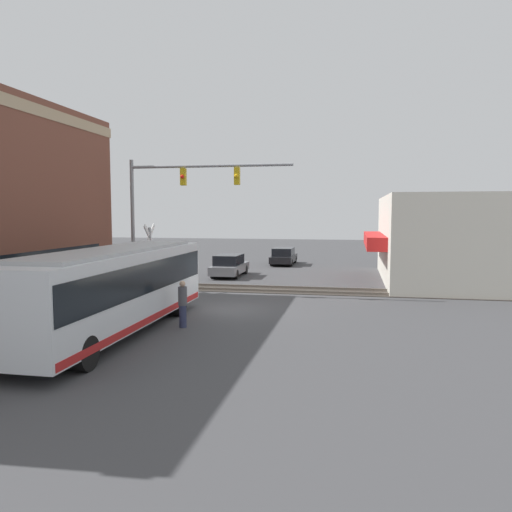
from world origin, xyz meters
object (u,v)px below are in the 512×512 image
(crossing_signal, at_px, (150,251))
(city_bus, at_px, (115,287))
(parked_car_black, at_px, (284,257))
(parked_car_grey, at_px, (229,266))
(pedestrian_near_bus, at_px, (183,304))

(crossing_signal, bearing_deg, city_bus, -164.46)
(city_bus, distance_m, parked_car_black, 25.47)
(crossing_signal, relative_size, parked_car_grey, 0.82)
(city_bus, relative_size, crossing_signal, 3.05)
(parked_car_black, xyz_separation_m, pedestrian_near_bus, (-23.74, 0.60, 0.25))
(crossing_signal, bearing_deg, parked_car_black, -17.48)
(city_bus, distance_m, parked_car_grey, 16.86)
(parked_car_grey, relative_size, parked_car_black, 0.99)
(parked_car_black, bearing_deg, parked_car_grey, 162.97)
(parked_car_grey, bearing_deg, pedestrian_near_bus, -172.55)
(city_bus, height_order, parked_car_black, city_bus)
(city_bus, xyz_separation_m, crossing_signal, (9.06, 2.52, 0.56))
(city_bus, height_order, crossing_signal, crossing_signal)
(parked_car_black, bearing_deg, crossing_signal, 162.52)
(parked_car_grey, height_order, parked_car_black, parked_car_grey)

